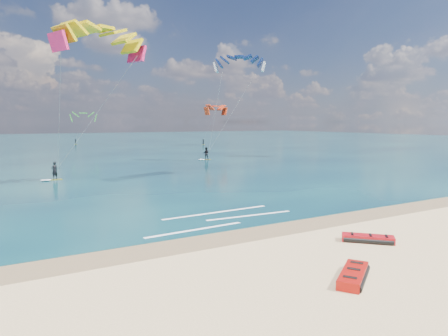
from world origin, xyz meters
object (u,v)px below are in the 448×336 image
(kitesurfer_main, at_px, (77,100))
(kitesurfer_far, at_px, (223,102))
(packed_kite_mid, at_px, (368,242))
(packed_kite_left, at_px, (353,280))

(kitesurfer_main, height_order, kitesurfer_far, kitesurfer_far)
(packed_kite_mid, relative_size, kitesurfer_main, 0.17)
(kitesurfer_far, bearing_deg, kitesurfer_main, -125.59)
(packed_kite_mid, height_order, kitesurfer_far, kitesurfer_far)
(packed_kite_left, relative_size, kitesurfer_far, 0.16)
(packed_kite_left, height_order, kitesurfer_far, kitesurfer_far)
(kitesurfer_main, bearing_deg, kitesurfer_far, 29.32)
(packed_kite_left, distance_m, kitesurfer_main, 30.58)
(packed_kite_left, xyz_separation_m, kitesurfer_far, (18.45, 42.28, 8.74))
(packed_kite_left, height_order, packed_kite_mid, packed_kite_left)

